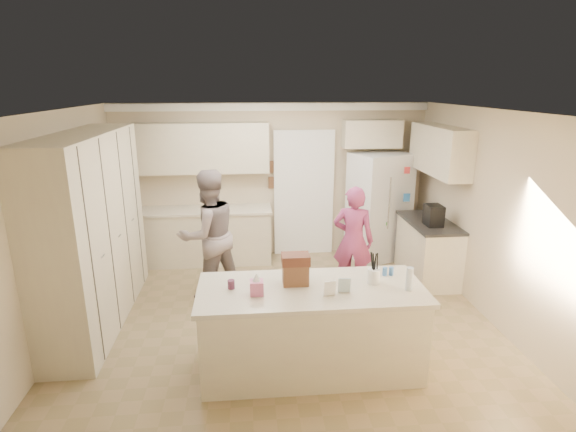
{
  "coord_description": "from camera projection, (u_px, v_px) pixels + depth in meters",
  "views": [
    {
      "loc": [
        -0.42,
        -5.17,
        2.88
      ],
      "look_at": [
        0.1,
        0.35,
        1.25
      ],
      "focal_mm": 28.0,
      "sensor_mm": 36.0,
      "label": 1
    }
  ],
  "objects": [
    {
      "name": "floor",
      "position": [
        283.0,
        317.0,
        5.8
      ],
      "size": [
        5.2,
        4.6,
        0.02
      ],
      "primitive_type": "cube",
      "color": "#8B744F",
      "rests_on": "ground"
    },
    {
      "name": "ceiling",
      "position": [
        282.0,
        109.0,
        5.06
      ],
      "size": [
        5.2,
        4.6,
        0.02
      ],
      "primitive_type": "cube",
      "color": "white",
      "rests_on": "wall_back"
    },
    {
      "name": "wall_back",
      "position": [
        271.0,
        181.0,
        7.63
      ],
      "size": [
        5.2,
        0.02,
        2.6
      ],
      "primitive_type": "cube",
      "color": "beige",
      "rests_on": "ground"
    },
    {
      "name": "wall_front",
      "position": [
        309.0,
        314.0,
        3.22
      ],
      "size": [
        5.2,
        0.02,
        2.6
      ],
      "primitive_type": "cube",
      "color": "beige",
      "rests_on": "ground"
    },
    {
      "name": "wall_left",
      "position": [
        58.0,
        227.0,
        5.19
      ],
      "size": [
        0.02,
        4.6,
        2.6
      ],
      "primitive_type": "cube",
      "color": "beige",
      "rests_on": "ground"
    },
    {
      "name": "wall_right",
      "position": [
        488.0,
        215.0,
        5.66
      ],
      "size": [
        0.02,
        4.6,
        2.6
      ],
      "primitive_type": "cube",
      "color": "beige",
      "rests_on": "ground"
    },
    {
      "name": "crown_back",
      "position": [
        271.0,
        107.0,
        7.24
      ],
      "size": [
        5.2,
        0.08,
        0.12
      ],
      "primitive_type": "cube",
      "color": "white",
      "rests_on": "wall_back"
    },
    {
      "name": "pantry_bank",
      "position": [
        93.0,
        231.0,
        5.45
      ],
      "size": [
        0.6,
        2.6,
        2.35
      ],
      "primitive_type": "cube",
      "color": "beige",
      "rests_on": "floor"
    },
    {
      "name": "back_base_cab",
      "position": [
        204.0,
        237.0,
        7.48
      ],
      "size": [
        2.2,
        0.6,
        0.88
      ],
      "primitive_type": "cube",
      "color": "beige",
      "rests_on": "floor"
    },
    {
      "name": "back_countertop",
      "position": [
        203.0,
        210.0,
        7.34
      ],
      "size": [
        2.24,
        0.63,
        0.04
      ],
      "primitive_type": "cube",
      "color": "beige",
      "rests_on": "back_base_cab"
    },
    {
      "name": "back_upper_cab",
      "position": [
        200.0,
        148.0,
        7.18
      ],
      "size": [
        2.2,
        0.35,
        0.8
      ],
      "primitive_type": "cube",
      "color": "beige",
      "rests_on": "wall_back"
    },
    {
      "name": "doorway_opening",
      "position": [
        304.0,
        195.0,
        7.72
      ],
      "size": [
        0.9,
        0.06,
        2.1
      ],
      "primitive_type": "cube",
      "color": "black",
      "rests_on": "floor"
    },
    {
      "name": "doorway_casing",
      "position": [
        304.0,
        195.0,
        7.69
      ],
      "size": [
        1.02,
        0.03,
        2.22
      ],
      "primitive_type": "cube",
      "color": "white",
      "rests_on": "floor"
    },
    {
      "name": "wall_frame_upper",
      "position": [
        273.0,
        167.0,
        7.53
      ],
      "size": [
        0.15,
        0.02,
        0.2
      ],
      "primitive_type": "cube",
      "color": "brown",
      "rests_on": "wall_back"
    },
    {
      "name": "wall_frame_lower",
      "position": [
        273.0,
        183.0,
        7.6
      ],
      "size": [
        0.15,
        0.02,
        0.2
      ],
      "primitive_type": "cube",
      "color": "brown",
      "rests_on": "wall_back"
    },
    {
      "name": "refrigerator",
      "position": [
        379.0,
        206.0,
        7.57
      ],
      "size": [
        1.1,
        0.99,
        1.8
      ],
      "primitive_type": "cube",
      "rotation": [
        0.0,
        0.0,
        0.39
      ],
      "color": "white",
      "rests_on": "floor"
    },
    {
      "name": "fridge_seam",
      "position": [
        385.0,
        212.0,
        7.23
      ],
      "size": [
        0.02,
        0.02,
        1.78
      ],
      "primitive_type": "cube",
      "color": "gray",
      "rests_on": "refrigerator"
    },
    {
      "name": "fridge_dispenser",
      "position": [
        373.0,
        198.0,
        7.13
      ],
      "size": [
        0.22,
        0.03,
        0.35
      ],
      "primitive_type": "cube",
      "color": "black",
      "rests_on": "refrigerator"
    },
    {
      "name": "fridge_handle_l",
      "position": [
        383.0,
        204.0,
        7.17
      ],
      "size": [
        0.02,
        0.02,
        0.85
      ],
      "primitive_type": "cylinder",
      "color": "silver",
      "rests_on": "refrigerator"
    },
    {
      "name": "fridge_handle_r",
      "position": [
        389.0,
        203.0,
        7.18
      ],
      "size": [
        0.02,
        0.02,
        0.85
      ],
      "primitive_type": "cylinder",
      "color": "silver",
      "rests_on": "refrigerator"
    },
    {
      "name": "over_fridge_cab",
      "position": [
        372.0,
        134.0,
        7.38
      ],
      "size": [
        0.95,
        0.35,
        0.45
      ],
      "primitive_type": "cube",
      "color": "beige",
      "rests_on": "wall_back"
    },
    {
      "name": "right_base_cab",
      "position": [
        428.0,
        251.0,
        6.83
      ],
      "size": [
        0.6,
        1.2,
        0.88
      ],
      "primitive_type": "cube",
      "color": "beige",
      "rests_on": "floor"
    },
    {
      "name": "right_countertop",
      "position": [
        430.0,
        222.0,
        6.7
      ],
      "size": [
        0.63,
        1.24,
        0.04
      ],
      "primitive_type": "cube",
      "color": "#2D2B28",
      "rests_on": "right_base_cab"
    },
    {
      "name": "right_upper_cab",
      "position": [
        440.0,
        150.0,
        6.61
      ],
      "size": [
        0.35,
        1.5,
        0.7
      ],
      "primitive_type": "cube",
      "color": "beige",
      "rests_on": "wall_right"
    },
    {
      "name": "coffee_maker",
      "position": [
        434.0,
        215.0,
        6.46
      ],
      "size": [
        0.22,
        0.28,
        0.3
      ],
      "primitive_type": "cube",
      "color": "black",
      "rests_on": "right_countertop"
    },
    {
      "name": "island_base",
      "position": [
        311.0,
        330.0,
        4.64
      ],
      "size": [
        2.2,
        0.9,
        0.88
      ],
      "primitive_type": "cube",
      "color": "beige",
      "rests_on": "floor"
    },
    {
      "name": "island_top",
      "position": [
        311.0,
        290.0,
        4.51
      ],
      "size": [
        2.28,
        0.96,
        0.05
      ],
      "primitive_type": "cube",
      "color": "beige",
      "rests_on": "island_base"
    },
    {
      "name": "utensil_crock",
      "position": [
        374.0,
        276.0,
        4.59
      ],
      "size": [
        0.13,
        0.13,
        0.15
      ],
      "primitive_type": "cylinder",
      "color": "white",
      "rests_on": "island_top"
    },
    {
      "name": "tissue_box",
      "position": [
        257.0,
        288.0,
        4.34
      ],
      "size": [
        0.13,
        0.13,
        0.14
      ],
      "primitive_type": "cube",
      "color": "#D06696",
      "rests_on": "island_top"
    },
    {
      "name": "tissue_plume",
      "position": [
        256.0,
        277.0,
        4.3
      ],
      "size": [
        0.08,
        0.08,
        0.08
      ],
      "primitive_type": "cone",
      "color": "white",
      "rests_on": "tissue_box"
    },
    {
      "name": "dollhouse_body",
      "position": [
        295.0,
        274.0,
        4.55
      ],
      "size": [
        0.26,
        0.18,
        0.22
      ],
      "primitive_type": "cube",
      "color": "brown",
      "rests_on": "island_top"
    },
    {
      "name": "dollhouse_roof",
      "position": [
        296.0,
        259.0,
        4.51
      ],
      "size": [
        0.28,
        0.2,
        0.1
      ],
      "primitive_type": "cube",
      "color": "#592D1E",
      "rests_on": "dollhouse_body"
    },
    {
      "name": "jam_jar",
      "position": [
        231.0,
        284.0,
        4.46
      ],
      "size": [
        0.07,
        0.07,
        0.09
      ],
      "primitive_type": "cylinder",
      "color": "#59263F",
      "rests_on": "island_top"
    },
    {
      "name": "greeting_card_a",
      "position": [
        330.0,
        288.0,
        4.3
      ],
      "size": [
        0.12,
        0.06,
        0.16
      ],
      "primitive_type": "cube",
      "rotation": [
        0.15,
        0.0,
        0.2
      ],
      "color": "white",
      "rests_on": "island_top"
    },
    {
      "name": "greeting_card_b",
      "position": [
        344.0,
        285.0,
        4.36
      ],
      "size": [
        0.12,
        0.05,
        0.16
      ],
      "primitive_type": "cube",
      "rotation": [
        0.15,
        0.0,
        -0.1
      ],
      "color": "silver",
      "rests_on": "island_top"
    },
    {
      "name": "water_bottle",
      "position": [
        409.0,
        279.0,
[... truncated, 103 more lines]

